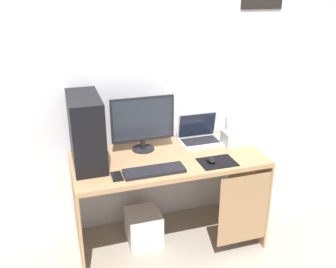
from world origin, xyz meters
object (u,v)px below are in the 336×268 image
object	(u,v)px
pc_tower	(86,131)
monitor	(143,123)
laptop	(200,136)
speaker	(229,126)
mouse_left	(211,160)
cell_phone	(117,176)
keyboard	(154,171)
subwoofer	(144,226)
projector	(236,138)

from	to	relation	value
pc_tower	monitor	xyz separation A→B (m)	(0.43, 0.09, -0.02)
pc_tower	laptop	world-z (taller)	pc_tower
pc_tower	speaker	bearing A→B (deg)	6.99
mouse_left	pc_tower	bearing A→B (deg)	162.51
monitor	cell_phone	xyz separation A→B (m)	(-0.27, -0.36, -0.22)
pc_tower	keyboard	world-z (taller)	pc_tower
monitor	cell_phone	size ratio (longest dim) A/B	3.70
speaker	mouse_left	distance (m)	0.53
cell_phone	subwoofer	distance (m)	0.70
projector	keyboard	size ratio (longest dim) A/B	0.48
laptop	speaker	world-z (taller)	laptop
pc_tower	mouse_left	bearing A→B (deg)	-17.49
pc_tower	monitor	size ratio (longest dim) A/B	1.03
cell_phone	subwoofer	xyz separation A→B (m)	(0.23, 0.25, -0.62)
subwoofer	projector	bearing A→B (deg)	0.57
projector	mouse_left	xyz separation A→B (m)	(-0.32, -0.25, -0.03)
speaker	laptop	bearing A→B (deg)	-174.78
projector	subwoofer	distance (m)	1.02
subwoofer	monitor	bearing A→B (deg)	69.38
laptop	cell_phone	xyz separation A→B (m)	(-0.75, -0.39, -0.04)
projector	keyboard	world-z (taller)	projector
cell_phone	mouse_left	bearing A→B (deg)	0.65
pc_tower	subwoofer	xyz separation A→B (m)	(0.38, -0.02, -0.86)
laptop	cell_phone	size ratio (longest dim) A/B	2.54
monitor	mouse_left	distance (m)	0.58
mouse_left	subwoofer	xyz separation A→B (m)	(-0.45, 0.24, -0.63)
monitor	speaker	world-z (taller)	monitor
speaker	keyboard	world-z (taller)	speaker
speaker	keyboard	size ratio (longest dim) A/B	0.43
pc_tower	monitor	distance (m)	0.44
speaker	projector	size ratio (longest dim) A/B	0.90
monitor	cell_phone	distance (m)	0.51
projector	cell_phone	xyz separation A→B (m)	(-1.00, -0.25, -0.05)
pc_tower	speaker	world-z (taller)	pc_tower
pc_tower	subwoofer	size ratio (longest dim) A/B	1.88
cell_phone	pc_tower	bearing A→B (deg)	119.43
cell_phone	laptop	bearing A→B (deg)	27.53
laptop	projector	world-z (taller)	laptop
laptop	keyboard	world-z (taller)	laptop
laptop	pc_tower	bearing A→B (deg)	-172.47
monitor	cell_phone	bearing A→B (deg)	-126.88
speaker	cell_phone	world-z (taller)	speaker
monitor	mouse_left	xyz separation A→B (m)	(0.41, -0.36, -0.20)
laptop	keyboard	distance (m)	0.64
keyboard	mouse_left	distance (m)	0.43
projector	subwoofer	bearing A→B (deg)	-179.43
monitor	keyboard	distance (m)	0.43
keyboard	mouse_left	world-z (taller)	mouse_left
laptop	subwoofer	world-z (taller)	laptop
laptop	speaker	distance (m)	0.28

